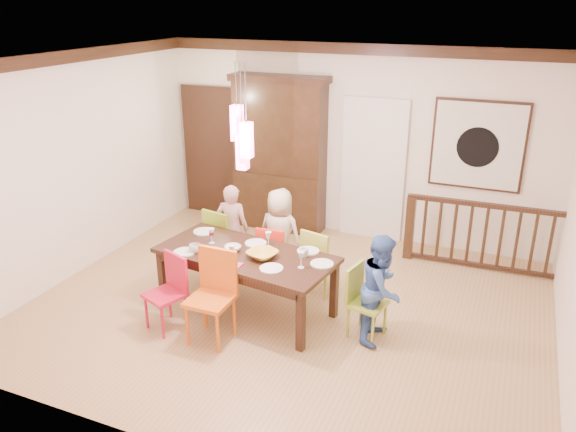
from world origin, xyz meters
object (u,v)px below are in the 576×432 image
at_px(balustrade, 485,235).
at_px(person_far_mid, 280,235).
at_px(dining_table, 246,260).
at_px(person_end_right, 382,288).
at_px(person_far_left, 232,229).
at_px(chair_end_right, 368,298).
at_px(chair_far_left, 225,235).
at_px(china_hutch, 280,154).

height_order(balustrade, person_far_mid, person_far_mid).
relative_size(dining_table, person_far_mid, 1.75).
bearing_deg(dining_table, person_end_right, 9.47).
bearing_deg(balustrade, person_far_left, -158.11).
distance_m(person_far_mid, person_end_right, 1.79).
distance_m(chair_end_right, balustrade, 2.44).
height_order(dining_table, balustrade, balustrade).
height_order(chair_far_left, chair_end_right, chair_far_left).
relative_size(chair_far_left, person_end_right, 0.76).
bearing_deg(chair_far_left, balustrade, -144.81).
distance_m(person_far_left, person_far_mid, 0.68).
bearing_deg(chair_end_right, dining_table, 102.52).
xyz_separation_m(chair_far_left, china_hutch, (0.04, 1.75, 0.69)).
bearing_deg(person_far_left, balustrade, -166.83).
xyz_separation_m(china_hutch, person_far_left, (0.04, -1.70, -0.60)).
relative_size(chair_far_left, chair_end_right, 1.12).
xyz_separation_m(chair_far_left, person_end_right, (2.33, -0.77, 0.08)).
distance_m(chair_far_left, person_far_mid, 0.77).
relative_size(balustrade, person_far_mid, 1.72).
xyz_separation_m(person_far_left, person_end_right, (2.24, -0.83, -0.01)).
height_order(person_far_left, person_far_mid, person_far_mid).
bearing_deg(person_far_mid, balustrade, -147.93).
height_order(chair_far_left, person_far_mid, person_far_mid).
relative_size(dining_table, china_hutch, 0.90).
height_order(dining_table, chair_end_right, chair_end_right).
xyz_separation_m(chair_far_left, chair_end_right, (2.19, -0.80, -0.06)).
xyz_separation_m(chair_end_right, person_far_mid, (-1.42, 0.89, 0.15)).
xyz_separation_m(dining_table, chair_far_left, (-0.72, 0.81, -0.14)).
distance_m(chair_end_right, person_far_mid, 1.69).
height_order(person_far_mid, person_end_right, person_far_mid).
bearing_deg(china_hutch, dining_table, -75.17).
xyz_separation_m(chair_far_left, person_far_mid, (0.76, 0.09, 0.10)).
distance_m(dining_table, china_hutch, 2.71).
bearing_deg(dining_table, chair_far_left, 139.73).
relative_size(person_far_mid, person_end_right, 1.03).
bearing_deg(china_hutch, balustrade, -6.22).
relative_size(chair_end_right, balustrade, 0.38).
xyz_separation_m(dining_table, person_far_left, (-0.64, 0.87, -0.05)).
bearing_deg(chair_end_right, person_end_right, -65.53).
distance_m(china_hutch, person_end_right, 3.46).
bearing_deg(china_hutch, person_far_mid, -66.64).
bearing_deg(china_hutch, person_end_right, -47.91).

